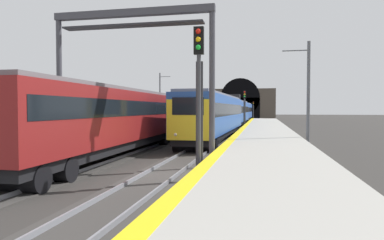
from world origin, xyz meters
name	(u,v)px	position (x,y,z in m)	size (l,w,h in m)	color
ground_plane	(163,176)	(0.00, 0.00, 0.00)	(320.00, 320.00, 0.00)	#302D2B
platform_right	(268,168)	(0.00, -4.42, 0.47)	(112.00, 4.80, 0.95)	#9E9B93
platform_right_edge_strip	(215,155)	(0.00, -2.27, 0.95)	(112.00, 0.50, 0.01)	yellow
track_main_line	(163,175)	(0.00, 0.00, 0.04)	(160.00, 2.61, 0.21)	#383533
track_adjacent_line	(69,171)	(0.00, 4.41, 0.04)	(160.00, 2.70, 0.21)	#383533
train_main_approaching	(234,112)	(37.51, 0.00, 2.34)	(62.59, 3.43, 5.03)	#264C99
train_adjacent_platform	(164,115)	(15.41, 4.41, 2.34)	(40.88, 3.02, 4.08)	maroon
railway_signal_near	(199,90)	(-1.05, -1.78, 3.59)	(0.39, 0.38, 6.01)	#38383D
railway_signal_mid	(245,106)	(32.90, -1.78, 3.22)	(0.39, 0.38, 5.33)	#38383D
railway_signal_far	(253,109)	(77.88, -1.78, 2.83)	(0.39, 0.38, 4.79)	#38383D
overhead_signal_gantry	(132,50)	(2.14, 2.21, 5.80)	(0.70, 8.34, 7.81)	#3F3F47
tunnel_portal	(240,104)	(87.11, 2.21, 4.37)	(2.98, 20.05, 11.69)	#51473D
catenary_mast_near	(160,99)	(37.72, 11.61, 4.34)	(0.22, 1.79, 8.49)	#595B60
catenary_mast_far	(308,95)	(10.34, -7.19, 3.81)	(0.22, 1.85, 7.44)	#595B60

